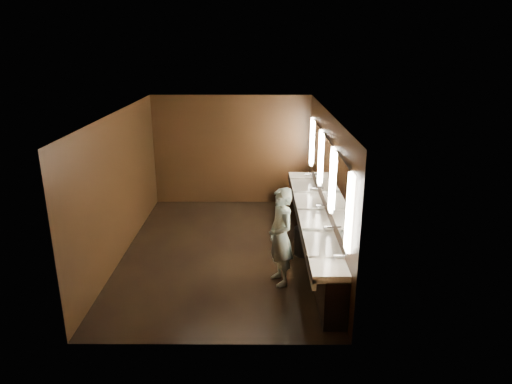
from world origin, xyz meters
TOP-DOWN VIEW (x-y plane):
  - floor at (0.00, 0.00)m, footprint 6.00×6.00m
  - ceiling at (0.00, 0.00)m, footprint 4.00×6.00m
  - wall_back at (0.00, 3.00)m, footprint 4.00×0.02m
  - wall_front at (0.00, -3.00)m, footprint 4.00×0.02m
  - wall_left at (-2.00, 0.00)m, footprint 0.02×6.00m
  - wall_right at (2.00, 0.00)m, footprint 0.02×6.00m
  - sink_counter at (1.79, 0.00)m, footprint 0.55×5.40m
  - mirror_band at (1.98, -0.00)m, footprint 0.06×5.03m
  - person at (1.07, -1.23)m, footprint 0.61×0.74m
  - trash_bin at (1.58, -0.13)m, footprint 0.44×0.44m

SIDE VIEW (x-z plane):
  - floor at x=0.00m, z-range 0.00..0.00m
  - trash_bin at x=1.58m, z-range 0.00..0.57m
  - sink_counter at x=1.79m, z-range -0.01..1.00m
  - person at x=1.07m, z-range 0.00..1.74m
  - wall_back at x=0.00m, z-range 0.00..2.80m
  - wall_front at x=0.00m, z-range 0.00..2.80m
  - wall_left at x=-2.00m, z-range 0.00..2.80m
  - wall_right at x=2.00m, z-range 0.00..2.80m
  - mirror_band at x=1.98m, z-range 1.17..2.32m
  - ceiling at x=0.00m, z-range 2.79..2.81m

